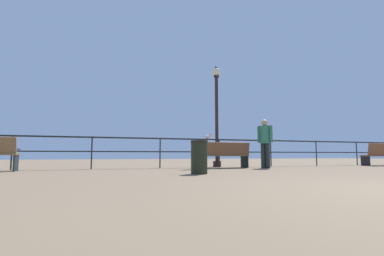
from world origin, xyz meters
TOP-DOWN VIEW (x-y plane):
  - pier_railing at (-0.00, 7.86)m, footprint 22.63×0.05m
  - bench_near_left at (-0.10, 7.08)m, footprint 1.73×0.77m
  - bench_near_right at (7.26, 7.08)m, footprint 1.68×0.65m
  - lamppost_center at (0.04, 8.15)m, footprint 0.33×0.33m
  - person_by_bench at (1.14, 6.53)m, footprint 0.36×0.46m
  - seagull_on_rail at (-0.45, 7.84)m, footprint 0.25×0.39m
  - trash_bin at (-2.00, 4.52)m, footprint 0.41×0.41m

SIDE VIEW (x-z plane):
  - trash_bin at x=-2.00m, z-range 0.00..0.80m
  - bench_near_left at x=-0.10m, z-range 0.04..0.93m
  - bench_near_right at x=7.26m, z-range 0.04..0.98m
  - pier_railing at x=0.00m, z-range 0.26..1.31m
  - person_by_bench at x=1.14m, z-range 0.12..1.80m
  - seagull_on_rail at x=-0.45m, z-range 1.04..1.23m
  - lamppost_center at x=0.04m, z-range 0.19..4.19m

